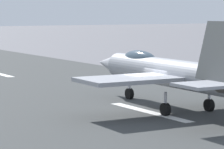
{
  "coord_description": "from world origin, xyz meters",
  "views": [
    {
      "loc": [
        -30.57,
        20.31,
        6.08
      ],
      "look_at": [
        1.14,
        1.49,
        2.2
      ],
      "focal_mm": 97.31,
      "sensor_mm": 36.0,
      "label": 1
    }
  ],
  "objects": [
    {
      "name": "ground_plane",
      "position": [
        0.0,
        0.0,
        0.0
      ],
      "size": [
        400.0,
        400.0,
        0.0
      ],
      "primitive_type": "plane",
      "color": "slate"
    },
    {
      "name": "runway_strip",
      "position": [
        -0.02,
        0.0,
        0.01
      ],
      "size": [
        240.0,
        26.0,
        0.02
      ],
      "color": "#3B3E3E",
      "rests_on": "ground"
    },
    {
      "name": "fighter_jet",
      "position": [
        -0.57,
        -1.75,
        2.34
      ],
      "size": [
        17.24,
        12.97,
        5.53
      ],
      "color": "#93969D",
      "rests_on": "ground"
    }
  ]
}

